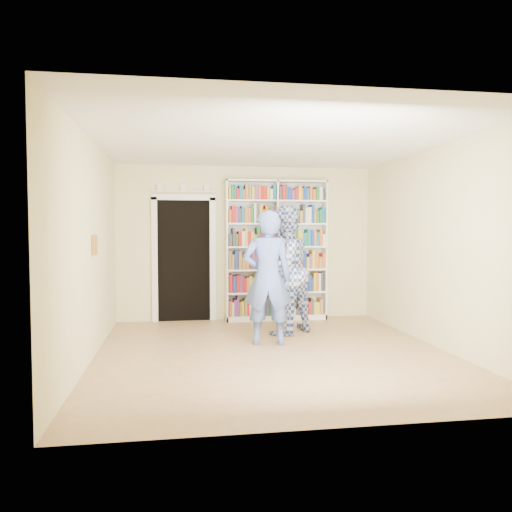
{
  "coord_description": "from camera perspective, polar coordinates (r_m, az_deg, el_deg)",
  "views": [
    {
      "loc": [
        -1.2,
        -6.26,
        1.59
      ],
      "look_at": [
        -0.08,
        0.9,
        1.21
      ],
      "focal_mm": 35.0,
      "sensor_mm": 36.0,
      "label": 1
    }
  ],
  "objects": [
    {
      "name": "wall_art",
      "position": [
        6.55,
        -17.96,
        1.22
      ],
      "size": [
        0.03,
        0.25,
        0.25
      ],
      "primitive_type": "cube",
      "color": "brown",
      "rests_on": "wall_left"
    },
    {
      "name": "paper_sheet",
      "position": [
        7.43,
        4.5,
        -1.31
      ],
      "size": [
        0.2,
        0.09,
        0.3
      ],
      "primitive_type": "cube",
      "rotation": [
        0.0,
        0.0,
        0.42
      ],
      "color": "white",
      "rests_on": "man_plaid"
    },
    {
      "name": "ceiling",
      "position": [
        6.47,
        1.96,
        12.91
      ],
      "size": [
        5.0,
        5.0,
        0.0
      ],
      "primitive_type": "plane",
      "rotation": [
        3.14,
        0.0,
        0.0
      ],
      "color": "white",
      "rests_on": "wall_back"
    },
    {
      "name": "floor",
      "position": [
        6.57,
        1.92,
        -10.97
      ],
      "size": [
        5.0,
        5.0,
        0.0
      ],
      "primitive_type": "plane",
      "color": "#9B704B",
      "rests_on": "ground"
    },
    {
      "name": "doorway",
      "position": [
        8.75,
        -8.24,
        0.3
      ],
      "size": [
        1.1,
        0.08,
        2.43
      ],
      "color": "black",
      "rests_on": "floor"
    },
    {
      "name": "bookshelf",
      "position": [
        8.78,
        2.31,
        0.72
      ],
      "size": [
        1.78,
        0.33,
        2.45
      ],
      "rotation": [
        0.0,
        0.0,
        0.43
      ],
      "color": "white",
      "rests_on": "floor"
    },
    {
      "name": "wall_back",
      "position": [
        8.85,
        -1.11,
        1.47
      ],
      "size": [
        4.5,
        0.0,
        4.5
      ],
      "primitive_type": "plane",
      "rotation": [
        1.57,
        0.0,
        0.0
      ],
      "color": "beige",
      "rests_on": "floor"
    },
    {
      "name": "wall_right",
      "position": [
        7.15,
        19.94,
        0.93
      ],
      "size": [
        0.0,
        5.0,
        5.0
      ],
      "primitive_type": "plane",
      "rotation": [
        1.57,
        0.0,
        -1.57
      ],
      "color": "beige",
      "rests_on": "floor"
    },
    {
      "name": "man_blue",
      "position": [
        6.88,
        1.31,
        -2.51
      ],
      "size": [
        0.73,
        0.53,
        1.85
      ],
      "primitive_type": "imported",
      "rotation": [
        0.0,
        0.0,
        3.0
      ],
      "color": "#536DB9",
      "rests_on": "floor"
    },
    {
      "name": "wall_left",
      "position": [
        6.35,
        -18.41,
        0.72
      ],
      "size": [
        0.0,
        5.0,
        5.0
      ],
      "primitive_type": "plane",
      "rotation": [
        1.57,
        0.0,
        1.57
      ],
      "color": "beige",
      "rests_on": "floor"
    },
    {
      "name": "man_plaid",
      "position": [
        7.6,
        3.23,
        -1.62
      ],
      "size": [
        1.2,
        1.16,
        1.95
      ],
      "primitive_type": "imported",
      "rotation": [
        0.0,
        0.0,
        3.78
      ],
      "color": "navy",
      "rests_on": "floor"
    }
  ]
}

